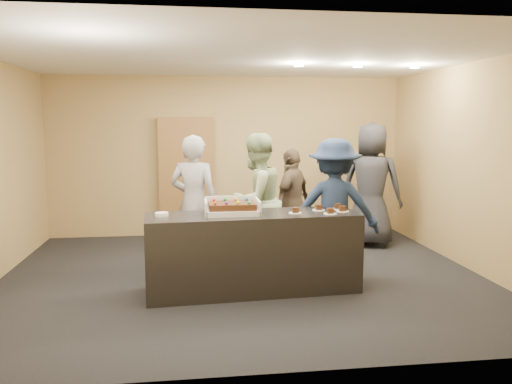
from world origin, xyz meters
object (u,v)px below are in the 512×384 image
Objects in this scene: person_navy_man at (334,208)px; storage_cabinet at (186,177)px; person_dark_suit at (371,185)px; plate_stack at (162,214)px; cake_box at (232,210)px; person_sage_man at (256,201)px; serving_counter at (253,252)px; person_server_grey at (194,203)px; person_brown_extra at (292,201)px; sheet_cake at (232,206)px.

storage_cabinet is at bearing -39.62° from person_navy_man.
plate_stack is at bearing 64.39° from person_dark_suit.
person_navy_man reaches higher than cake_box.
person_dark_suit reaches higher than cake_box.
person_sage_man is at bearing 38.77° from plate_stack.
person_sage_man is (0.16, 0.94, 0.44)m from serving_counter.
person_server_grey is 1.57m from person_brown_extra.
cake_box is at bearing -79.80° from storage_cabinet.
person_brown_extra is (0.62, 0.65, -0.12)m from person_sage_man.
cake_box is 3.00m from person_dark_suit.
sheet_cake is 3.02m from person_dark_suit.
person_sage_man reaches higher than serving_counter.
person_sage_man is at bearing 67.36° from sheet_cake.
sheet_cake is at bearing -79.88° from storage_cabinet.
plate_stack is at bearing 0.85° from person_sage_man.
storage_cabinet reaches higher than person_brown_extra.
person_sage_man is 0.93× the size of person_dark_suit.
plate_stack is 3.66m from person_dark_suit.
cake_box is 0.35× the size of person_navy_man.
person_sage_man reaches higher than person_server_grey.
serving_counter is 1.23m from person_server_grey.
person_server_grey reaches higher than serving_counter.
plate_stack is 0.09× the size of person_brown_extra.
sheet_cake is at bearing -90.82° from cake_box.
serving_counter is at bearing 75.14° from person_dark_suit.
person_sage_man is 1.03× the size of person_navy_man.
person_server_grey is at bearing 68.96° from plate_stack.
person_navy_man is at bearing -53.77° from storage_cabinet.
person_brown_extra reaches higher than sheet_cake.
plate_stack is at bearing -9.90° from person_brown_extra.
storage_cabinet reaches higher than person_navy_man.
person_navy_man is at bearing 53.28° from person_brown_extra.
person_sage_man is at bearing -5.32° from person_brown_extra.
plate_stack is (-1.02, -0.00, 0.47)m from serving_counter.
person_sage_man is (0.92, -2.03, -0.11)m from storage_cabinet.
serving_counter is 3.11m from storage_cabinet.
person_brown_extra is (1.02, 1.57, -0.17)m from cake_box.
sheet_cake is (-0.00, -0.02, 0.05)m from cake_box.
person_sage_man reaches higher than person_brown_extra.
storage_cabinet is 3.12m from person_navy_man.
serving_counter is at bearing 0.13° from plate_stack.
sheet_cake reaches higher than plate_stack.
sheet_cake is 0.27× the size of person_dark_suit.
person_dark_suit is at bearing 38.47° from serving_counter.
cake_box is 1.87m from person_brown_extra.
person_server_grey is 1.80m from person_navy_man.
person_dark_suit is (1.32, 0.32, 0.19)m from person_brown_extra.
person_sage_man is 1.04m from person_navy_man.
person_dark_suit reaches higher than serving_counter.
cake_box is 1.00m from person_sage_man.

